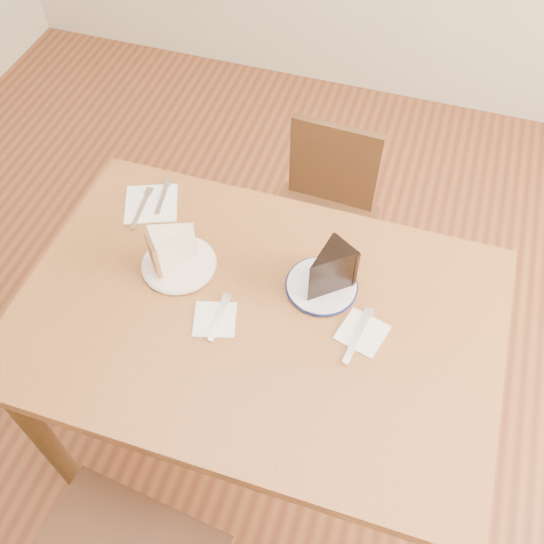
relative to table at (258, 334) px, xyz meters
The scene contains 14 objects.
ground 0.65m from the table, ahead, with size 4.00×4.00×0.00m, color #472212.
table is the anchor object (origin of this frame).
chair_far 0.69m from the table, 88.92° to the left, with size 0.39×0.39×0.74m.
plate_cream 0.28m from the table, 161.80° to the left, with size 0.19×0.19×0.01m, color white.
plate_navy 0.21m from the table, 44.05° to the left, with size 0.18×0.18×0.01m, color white.
carrot_cake 0.31m from the table, 160.57° to the left, with size 0.08×0.11×0.11m, color beige, non-canonical shape.
chocolate_cake 0.25m from the table, 40.15° to the left, with size 0.08×0.12×0.12m, color black, non-canonical shape.
napkin_cream 0.15m from the table, 152.65° to the right, with size 0.10×0.10×0.00m, color white.
napkin_navy 0.28m from the table, ahead, with size 0.11×0.11×0.00m, color white.
napkin_spare 0.49m from the table, 147.38° to the left, with size 0.15×0.15×0.00m, color white.
fork_cream 0.14m from the table, 153.64° to the right, with size 0.01×0.14×0.00m, color white.
knife_navy 0.27m from the table, ahead, with size 0.02×0.17×0.00m, color white.
fork_spare 0.49m from the table, 142.81° to the left, with size 0.01×0.14×0.00m, color silver.
knife_spare 0.49m from the table, 151.23° to the left, with size 0.01×0.16×0.00m, color silver.
Camera 1 is at (0.28, -0.77, 2.02)m, focal length 40.00 mm.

